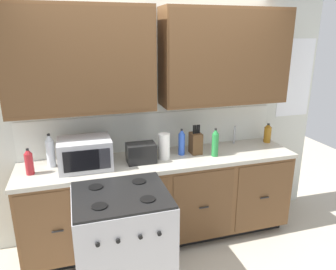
{
  "coord_description": "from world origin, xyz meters",
  "views": [
    {
      "loc": [
        -0.81,
        -2.61,
        2.14
      ],
      "look_at": [
        0.06,
        0.27,
        1.19
      ],
      "focal_mm": 34.29,
      "sensor_mm": 36.0,
      "label": 1
    }
  ],
  "objects_px": {
    "bottle_green": "(215,143)",
    "knife_block": "(196,143)",
    "stove_range": "(123,244)",
    "bottle_red": "(29,162)",
    "paper_towel_roll": "(164,146)",
    "bottle_amber": "(268,133)",
    "microwave": "(85,153)",
    "bottle_blue": "(182,142)",
    "toaster": "(141,153)",
    "bottle_clear": "(50,151)"
  },
  "relations": [
    {
      "from": "stove_range",
      "to": "paper_towel_roll",
      "type": "xyz_separation_m",
      "value": [
        0.53,
        0.62,
        0.6
      ]
    },
    {
      "from": "stove_range",
      "to": "microwave",
      "type": "height_order",
      "value": "microwave"
    },
    {
      "from": "bottle_red",
      "to": "bottle_green",
      "type": "distance_m",
      "value": 1.77
    },
    {
      "from": "microwave",
      "to": "bottle_green",
      "type": "bearing_deg",
      "value": -3.47
    },
    {
      "from": "stove_range",
      "to": "paper_towel_roll",
      "type": "distance_m",
      "value": 1.01
    },
    {
      "from": "stove_range",
      "to": "bottle_clear",
      "type": "xyz_separation_m",
      "value": [
        -0.54,
        0.74,
        0.63
      ]
    },
    {
      "from": "bottle_red",
      "to": "bottle_amber",
      "type": "height_order",
      "value": "bottle_red"
    },
    {
      "from": "paper_towel_roll",
      "to": "bottle_clear",
      "type": "height_order",
      "value": "bottle_clear"
    },
    {
      "from": "toaster",
      "to": "bottle_amber",
      "type": "distance_m",
      "value": 1.54
    },
    {
      "from": "bottle_red",
      "to": "bottle_amber",
      "type": "distance_m",
      "value": 2.54
    },
    {
      "from": "bottle_green",
      "to": "bottle_blue",
      "type": "height_order",
      "value": "bottle_green"
    },
    {
      "from": "bottle_red",
      "to": "bottle_amber",
      "type": "bearing_deg",
      "value": 3.71
    },
    {
      "from": "bottle_green",
      "to": "knife_block",
      "type": "bearing_deg",
      "value": 140.79
    },
    {
      "from": "bottle_amber",
      "to": "bottle_clear",
      "type": "bearing_deg",
      "value": -179.26
    },
    {
      "from": "knife_block",
      "to": "paper_towel_roll",
      "type": "relative_size",
      "value": 1.19
    },
    {
      "from": "toaster",
      "to": "bottle_red",
      "type": "height_order",
      "value": "bottle_red"
    },
    {
      "from": "stove_range",
      "to": "knife_block",
      "type": "distance_m",
      "value": 1.26
    },
    {
      "from": "paper_towel_roll",
      "to": "bottle_green",
      "type": "distance_m",
      "value": 0.53
    },
    {
      "from": "bottle_clear",
      "to": "bottle_blue",
      "type": "distance_m",
      "value": 1.28
    },
    {
      "from": "stove_range",
      "to": "toaster",
      "type": "distance_m",
      "value": 0.87
    },
    {
      "from": "microwave",
      "to": "bottle_green",
      "type": "height_order",
      "value": "bottle_green"
    },
    {
      "from": "stove_range",
      "to": "toaster",
      "type": "relative_size",
      "value": 3.39
    },
    {
      "from": "bottle_clear",
      "to": "toaster",
      "type": "bearing_deg",
      "value": -9.87
    },
    {
      "from": "paper_towel_roll",
      "to": "bottle_amber",
      "type": "xyz_separation_m",
      "value": [
        1.29,
        0.15,
        -0.02
      ]
    },
    {
      "from": "bottle_clear",
      "to": "knife_block",
      "type": "bearing_deg",
      "value": -2.77
    },
    {
      "from": "knife_block",
      "to": "bottle_red",
      "type": "height_order",
      "value": "knife_block"
    },
    {
      "from": "microwave",
      "to": "toaster",
      "type": "bearing_deg",
      "value": -2.5
    },
    {
      "from": "bottle_amber",
      "to": "bottle_clear",
      "type": "distance_m",
      "value": 2.36
    },
    {
      "from": "paper_towel_roll",
      "to": "bottle_red",
      "type": "relative_size",
      "value": 1.07
    },
    {
      "from": "bottle_clear",
      "to": "microwave",
      "type": "bearing_deg",
      "value": -21.64
    },
    {
      "from": "bottle_amber",
      "to": "bottle_blue",
      "type": "xyz_separation_m",
      "value": [
        -1.08,
        -0.09,
        0.03
      ]
    },
    {
      "from": "knife_block",
      "to": "bottle_amber",
      "type": "bearing_deg",
      "value": 6.12
    },
    {
      "from": "microwave",
      "to": "bottle_amber",
      "type": "bearing_deg",
      "value": 4.25
    },
    {
      "from": "bottle_amber",
      "to": "bottle_clear",
      "type": "xyz_separation_m",
      "value": [
        -2.36,
        -0.03,
        0.05
      ]
    },
    {
      "from": "stove_range",
      "to": "bottle_amber",
      "type": "distance_m",
      "value": 2.06
    },
    {
      "from": "stove_range",
      "to": "paper_towel_roll",
      "type": "height_order",
      "value": "paper_towel_roll"
    },
    {
      "from": "paper_towel_roll",
      "to": "bottle_amber",
      "type": "bearing_deg",
      "value": 6.67
    },
    {
      "from": "microwave",
      "to": "bottle_blue",
      "type": "relative_size",
      "value": 1.73
    },
    {
      "from": "paper_towel_roll",
      "to": "bottle_clear",
      "type": "relative_size",
      "value": 0.81
    },
    {
      "from": "knife_block",
      "to": "bottle_amber",
      "type": "distance_m",
      "value": 0.93
    },
    {
      "from": "bottle_amber",
      "to": "bottle_blue",
      "type": "distance_m",
      "value": 1.09
    },
    {
      "from": "toaster",
      "to": "bottle_red",
      "type": "relative_size",
      "value": 1.15
    },
    {
      "from": "microwave",
      "to": "bottle_red",
      "type": "xyz_separation_m",
      "value": [
        -0.48,
        -0.01,
        -0.02
      ]
    },
    {
      "from": "microwave",
      "to": "stove_range",
      "type": "bearing_deg",
      "value": -69.33
    },
    {
      "from": "stove_range",
      "to": "bottle_red",
      "type": "relative_size",
      "value": 3.91
    },
    {
      "from": "paper_towel_roll",
      "to": "bottle_green",
      "type": "height_order",
      "value": "bottle_green"
    },
    {
      "from": "stove_range",
      "to": "bottle_green",
      "type": "xyz_separation_m",
      "value": [
        1.05,
        0.54,
        0.61
      ]
    },
    {
      "from": "knife_block",
      "to": "stove_range",
      "type": "bearing_deg",
      "value": -143.28
    },
    {
      "from": "bottle_red",
      "to": "microwave",
      "type": "bearing_deg",
      "value": 1.42
    },
    {
      "from": "stove_range",
      "to": "knife_block",
      "type": "xyz_separation_m",
      "value": [
        0.89,
        0.67,
        0.58
      ]
    }
  ]
}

